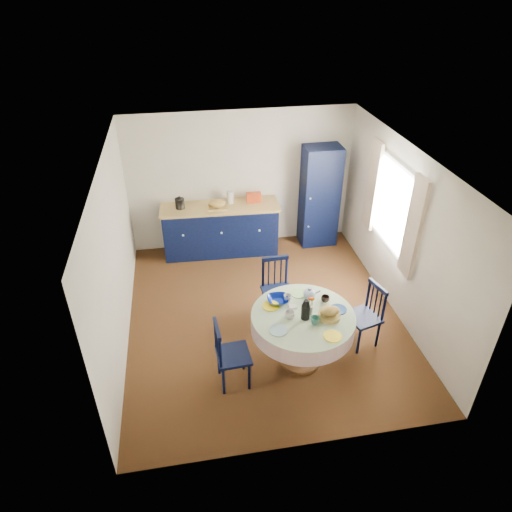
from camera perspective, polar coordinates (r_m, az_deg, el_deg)
The scene contains 17 objects.
floor at distance 6.98m, azimuth 1.00°, elevation -7.43°, with size 4.50×4.50×0.00m, color black.
ceiling at distance 5.70m, azimuth 1.24°, elevation 12.14°, with size 4.50×4.50×0.00m, color white.
wall_back at distance 8.23m, azimuth -1.88°, elevation 9.43°, with size 4.00×0.02×2.50m, color beige.
wall_left at distance 6.24m, azimuth -17.24°, elevation -0.36°, with size 0.02×4.50×2.50m, color beige.
wall_right at distance 6.87m, azimuth 17.74°, elevation 2.79°, with size 0.02×4.50×2.50m, color beige.
window at distance 6.96m, azimuth 16.73°, elevation 5.94°, with size 0.10×1.74×1.45m.
kitchen_counter at distance 8.27m, azimuth -4.44°, elevation 3.49°, with size 2.10×0.74×1.17m.
pantry_cabinet at distance 8.43m, azimuth 7.95°, elevation 7.38°, with size 0.66×0.49×1.87m.
dining_table at distance 5.87m, azimuth 5.92°, elevation -8.25°, with size 1.31×1.31×1.08m.
chair_left at distance 5.71m, azimuth -3.28°, elevation -12.14°, with size 0.43×0.45×0.95m.
chair_far at distance 6.69m, azimuth 2.64°, elevation -4.17°, with size 0.45×0.44×0.97m.
chair_right at distance 6.43m, azimuth 13.54°, elevation -7.17°, with size 0.49×0.51×0.93m.
mug_a at distance 5.69m, azimuth 4.24°, elevation -7.36°, with size 0.13×0.13×0.10m, color silver.
mug_b at distance 5.65m, azimuth 7.36°, elevation -7.99°, with size 0.11×0.11×0.10m, color #347668.
mug_c at distance 6.01m, azimuth 8.65°, elevation -5.33°, with size 0.11×0.11×0.09m, color black.
mug_d at distance 5.95m, azimuth 3.98°, elevation -5.31°, with size 0.11×0.11×0.10m, color silver.
cobalt_bowl at distance 5.95m, azimuth 2.73°, elevation -5.50°, with size 0.27×0.27×0.07m, color #02116E.
Camera 1 is at (-1.04, -5.23, 4.51)m, focal length 32.00 mm.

